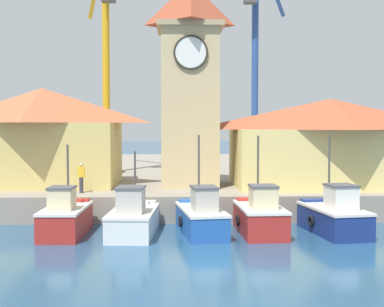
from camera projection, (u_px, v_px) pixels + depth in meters
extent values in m
plane|color=navy|center=(203.00, 270.00, 18.58)|extent=(300.00, 300.00, 0.00)
cube|color=gray|center=(186.00, 174.00, 47.24)|extent=(120.00, 40.00, 1.39)
cube|color=#AD2823|center=(66.00, 222.00, 24.51)|extent=(1.84, 4.16, 1.19)
cube|color=#AD2823|center=(74.00, 201.00, 26.27)|extent=(1.49, 0.64, 0.24)
cube|color=silver|center=(66.00, 208.00, 24.47)|extent=(1.90, 4.22, 0.12)
cube|color=beige|center=(62.00, 199.00, 23.72)|extent=(1.07, 1.26, 0.94)
cube|color=#4C4C51|center=(62.00, 188.00, 23.70)|extent=(1.15, 1.34, 0.08)
cylinder|color=#4C4742|center=(68.00, 175.00, 24.91)|extent=(0.10, 0.10, 2.85)
torus|color=black|center=(47.00, 221.00, 24.71)|extent=(0.13, 0.52, 0.52)
cube|color=silver|center=(134.00, 223.00, 24.60)|extent=(2.22, 4.69, 1.05)
cube|color=silver|center=(139.00, 203.00, 26.60)|extent=(1.67, 0.71, 0.24)
cube|color=silver|center=(133.00, 211.00, 24.57)|extent=(2.28, 4.76, 0.12)
cube|color=#B2ADA3|center=(131.00, 200.00, 23.74)|extent=(1.24, 1.45, 1.09)
cube|color=#4C4C51|center=(131.00, 187.00, 23.71)|extent=(1.33, 1.53, 0.08)
cylinder|color=#4C4742|center=(135.00, 180.00, 25.07)|extent=(0.10, 0.10, 2.66)
torus|color=black|center=(112.00, 222.00, 24.87)|extent=(0.15, 0.53, 0.52)
cube|color=#2356A8|center=(201.00, 222.00, 24.93)|extent=(2.35, 4.81, 1.08)
cube|color=#2356A8|center=(193.00, 201.00, 26.92)|extent=(1.54, 0.80, 0.24)
cube|color=silver|center=(201.00, 209.00, 24.90)|extent=(2.41, 4.88, 0.12)
cube|color=#B2ADA3|center=(204.00, 199.00, 24.07)|extent=(1.22, 1.51, 1.03)
cube|color=#4C4C51|center=(204.00, 187.00, 24.04)|extent=(1.31, 1.60, 0.08)
cylinder|color=#4C4742|center=(199.00, 171.00, 25.37)|extent=(0.10, 0.10, 3.39)
torus|color=black|center=(180.00, 221.00, 25.00)|extent=(0.19, 0.53, 0.52)
cube|color=#AD2823|center=(260.00, 221.00, 24.83)|extent=(2.03, 4.24, 1.19)
cube|color=#AD2823|center=(253.00, 200.00, 26.62)|extent=(1.61, 0.66, 0.24)
cube|color=silver|center=(260.00, 207.00, 24.79)|extent=(2.09, 4.31, 0.12)
cube|color=beige|center=(263.00, 198.00, 24.04)|extent=(1.17, 1.30, 0.97)
cube|color=#4C4C51|center=(263.00, 186.00, 24.01)|extent=(1.25, 1.38, 0.08)
cylinder|color=#4C4742|center=(258.00, 170.00, 25.22)|extent=(0.10, 0.10, 3.25)
torus|color=black|center=(237.00, 220.00, 24.96)|extent=(0.14, 0.52, 0.52)
cube|color=navy|center=(333.00, 221.00, 24.88)|extent=(2.51, 4.53, 1.13)
cube|color=navy|center=(317.00, 201.00, 26.71)|extent=(1.68, 0.83, 0.24)
cube|color=silver|center=(334.00, 208.00, 24.85)|extent=(2.58, 4.60, 0.12)
cube|color=silver|center=(341.00, 198.00, 24.08)|extent=(1.31, 1.44, 1.06)
cube|color=#4C4C51|center=(341.00, 185.00, 24.05)|extent=(1.40, 1.53, 0.08)
cylinder|color=#4C4742|center=(329.00, 170.00, 25.28)|extent=(0.10, 0.10, 3.38)
torus|color=black|center=(311.00, 221.00, 24.91)|extent=(0.20, 0.53, 0.52)
cube|color=tan|center=(190.00, 109.00, 31.86)|extent=(3.33, 3.33, 9.25)
cube|color=tan|center=(190.00, 28.00, 31.60)|extent=(3.83, 3.83, 0.30)
pyramid|color=#A3472D|center=(190.00, 3.00, 31.53)|extent=(3.83, 3.83, 2.59)
cylinder|color=white|center=(191.00, 52.00, 29.97)|extent=(1.83, 0.12, 1.83)
torus|color=#332D23|center=(191.00, 52.00, 29.93)|extent=(1.95, 0.12, 1.95)
cube|color=tan|center=(43.00, 154.00, 32.74)|extent=(9.03, 6.52, 3.80)
pyramid|color=#C1603D|center=(42.00, 105.00, 32.58)|extent=(9.43, 6.92, 2.11)
cube|color=#E5D17A|center=(330.00, 158.00, 32.02)|extent=(11.46, 6.61, 3.41)
pyramid|color=#B25133|center=(331.00, 114.00, 31.88)|extent=(11.86, 7.01, 1.81)
cube|color=#976E11|center=(107.00, 165.00, 41.12)|extent=(2.00, 2.00, 1.20)
cylinder|color=gold|center=(106.00, 63.00, 40.70)|extent=(0.56, 0.56, 14.35)
cube|color=navy|center=(254.00, 162.00, 44.71)|extent=(2.00, 2.00, 1.20)
cylinder|color=#284C93|center=(255.00, 63.00, 44.27)|extent=(0.56, 0.56, 15.23)
cylinder|color=#33333D|center=(81.00, 185.00, 28.81)|extent=(0.22, 0.22, 0.85)
cube|color=gold|center=(81.00, 172.00, 28.78)|extent=(0.34, 0.22, 0.56)
sphere|color=beige|center=(81.00, 165.00, 28.76)|extent=(0.20, 0.20, 0.20)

